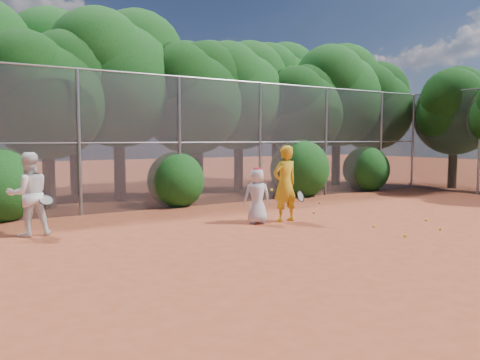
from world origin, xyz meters
TOP-DOWN VIEW (x-y plane):
  - ground at (0.00, 0.00)m, footprint 80.00×80.00m
  - fence_back at (-0.12, 6.00)m, footprint 20.05×0.09m
  - fence_side at (10.00, 3.00)m, footprint 0.09×6.09m
  - tree_2 at (-4.45, 7.83)m, footprint 3.99×3.47m
  - tree_3 at (-1.94, 8.84)m, footprint 4.89×4.26m
  - tree_4 at (0.55, 8.24)m, footprint 4.19×3.64m
  - tree_5 at (3.06, 9.04)m, footprint 4.51×3.92m
  - tree_6 at (5.55, 8.03)m, footprint 3.86×3.36m
  - tree_7 at (8.06, 8.64)m, footprint 4.77×4.14m
  - tree_8 at (10.05, 8.34)m, footprint 4.25×3.70m
  - tree_10 at (-2.93, 11.05)m, footprint 5.15×4.48m
  - tree_11 at (2.06, 10.64)m, footprint 4.64×4.03m
  - tree_12 at (6.56, 11.24)m, footprint 5.02×4.37m
  - tree_13 at (11.45, 5.03)m, footprint 3.86×3.36m
  - bush_1 at (-1.00, 6.30)m, footprint 1.80×1.80m
  - bush_2 at (4.00, 6.30)m, footprint 2.20×2.20m
  - bush_3 at (7.50, 6.30)m, footprint 1.90×1.90m
  - player_yellow at (0.17, 2.22)m, footprint 0.87×0.55m
  - player_teen at (-0.59, 2.36)m, footprint 0.78×0.62m
  - player_white at (-5.62, 3.75)m, footprint 0.95×0.81m
  - ball_0 at (1.46, 0.43)m, footprint 0.07×0.07m
  - ball_1 at (1.64, 2.78)m, footprint 0.07×0.07m
  - ball_2 at (2.50, -0.62)m, footprint 0.07×0.07m
  - ball_3 at (3.31, 0.35)m, footprint 0.07×0.07m
  - ball_4 at (1.21, -0.67)m, footprint 0.07×0.07m
  - ball_5 at (3.15, 4.23)m, footprint 0.07×0.07m

SIDE VIEW (x-z plane):
  - ground at x=0.00m, z-range 0.00..0.00m
  - ball_0 at x=1.46m, z-range 0.00..0.07m
  - ball_1 at x=1.64m, z-range 0.00..0.07m
  - ball_2 at x=2.50m, z-range 0.00..0.07m
  - ball_3 at x=3.31m, z-range 0.00..0.07m
  - ball_4 at x=1.21m, z-range 0.00..0.07m
  - ball_5 at x=3.15m, z-range 0.00..0.07m
  - player_teen at x=-0.59m, z-range 0.00..1.41m
  - bush_1 at x=-1.00m, z-range 0.00..1.80m
  - player_white at x=-5.62m, z-range 0.00..1.82m
  - bush_3 at x=7.50m, z-range 0.00..1.90m
  - player_yellow at x=0.17m, z-range 0.00..1.94m
  - bush_2 at x=4.00m, z-range 0.00..2.20m
  - fence_side at x=10.00m, z-range 0.04..4.06m
  - fence_back at x=-0.12m, z-range 0.04..4.06m
  - tree_6 at x=5.55m, z-range 0.82..6.11m
  - tree_13 at x=11.45m, z-range 0.82..6.11m
  - tree_2 at x=-4.45m, z-range 0.85..6.32m
  - tree_4 at x=0.55m, z-range 0.89..6.62m
  - tree_8 at x=10.05m, z-range 0.91..6.73m
  - tree_5 at x=3.06m, z-range 0.96..7.13m
  - tree_11 at x=2.06m, z-range 0.99..7.34m
  - tree_7 at x=8.06m, z-range 1.02..7.54m
  - tree_3 at x=-1.94m, z-range 1.04..7.75m
  - tree_12 at x=6.56m, z-range 1.07..7.95m
  - tree_10 at x=-2.93m, z-range 1.10..8.16m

